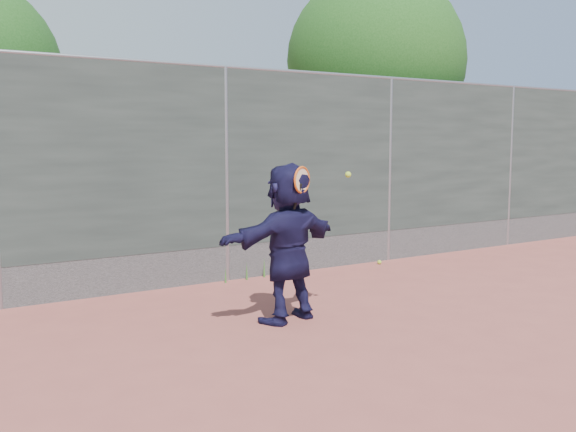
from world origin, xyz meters
TOP-DOWN VIEW (x-y plane):
  - ground at (0.00, 0.00)m, footprint 80.00×80.00m
  - player at (-0.36, 1.29)m, footprint 1.70×0.84m
  - ball_ground at (2.63, 3.28)m, footprint 0.07×0.07m
  - fence at (-0.00, 3.50)m, footprint 20.00×0.06m
  - swing_action at (-0.26, 1.09)m, footprint 0.73×0.19m
  - tree_right at (4.68, 5.75)m, footprint 3.78×3.60m
  - weed_clump at (0.29, 3.38)m, footprint 0.68×0.07m

SIDE VIEW (x-z plane):
  - ground at x=0.00m, z-range 0.00..0.00m
  - ball_ground at x=2.63m, z-range 0.00..0.07m
  - weed_clump at x=0.29m, z-range -0.02..0.28m
  - player at x=-0.36m, z-range 0.00..1.75m
  - swing_action at x=-0.26m, z-range 1.30..1.81m
  - fence at x=0.00m, z-range 0.07..3.09m
  - tree_right at x=4.68m, z-range 0.80..6.19m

